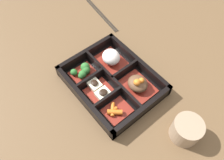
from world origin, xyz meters
The scene contains 10 objects.
ground_plane centered at (0.00, 0.00, 0.00)m, with size 3.00×3.00×0.00m, color brown.
bento_base centered at (0.00, 0.00, 0.01)m, with size 0.30×0.24×0.01m.
bento_rim centered at (0.00, 0.00, 0.02)m, with size 0.30×0.24×0.05m.
bowl_rice centered at (-0.07, 0.05, 0.03)m, with size 0.11×0.09×0.06m.
bowl_stew centered at (0.07, 0.05, 0.03)m, with size 0.11×0.09×0.06m.
bowl_greens centered at (-0.09, -0.05, 0.03)m, with size 0.07×0.08×0.04m.
bowl_tofu centered at (0.00, -0.05, 0.02)m, with size 0.09×0.08×0.03m.
bowl_carrots centered at (0.09, -0.06, 0.02)m, with size 0.07×0.08×0.02m.
tea_cup centered at (0.27, 0.05, 0.04)m, with size 0.08×0.08×0.07m.
chopsticks centered at (-0.30, 0.19, 0.00)m, with size 0.24×0.04×0.01m.
Camera 1 is at (0.30, -0.25, 0.62)m, focal length 35.00 mm.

